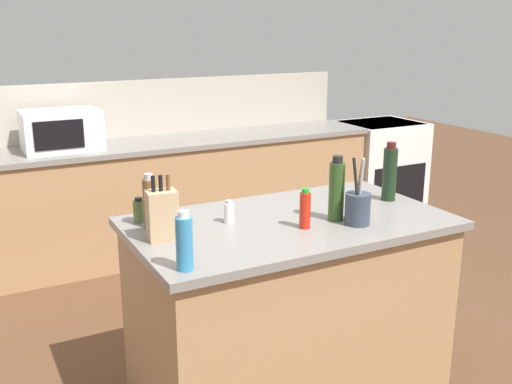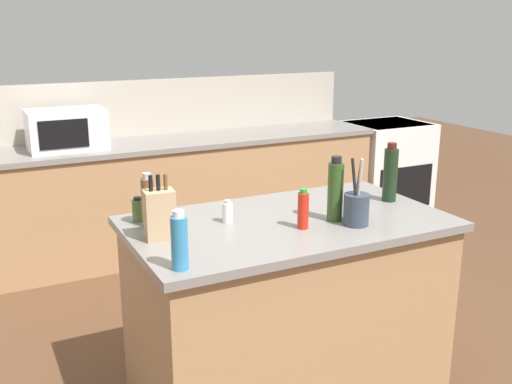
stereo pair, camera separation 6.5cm
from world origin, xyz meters
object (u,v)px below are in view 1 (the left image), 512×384
olive_oil_bottle (337,190)px  wine_bottle (390,173)px  pepper_grinder (150,202)px  hot_sauce_bottle (305,210)px  dish_soap_bottle (184,242)px  utensil_crock (358,207)px  range_oven (379,168)px  microwave (61,130)px  spice_jar_oregano (139,211)px  salt_shaker (229,212)px  knife_block (162,215)px

olive_oil_bottle → wine_bottle: 0.47m
pepper_grinder → hot_sauce_bottle: 0.72m
pepper_grinder → dish_soap_bottle: (-0.04, -0.54, -0.01)m
utensil_crock → pepper_grinder: 0.97m
wine_bottle → range_oven: bearing=51.7°
utensil_crock → pepper_grinder: (-0.88, 0.41, 0.04)m
range_oven → utensil_crock: 3.24m
microwave → wine_bottle: 2.52m
utensil_crock → olive_oil_bottle: 0.13m
olive_oil_bottle → wine_bottle: same height
olive_oil_bottle → pepper_grinder: size_ratio=1.23×
wine_bottle → dish_soap_bottle: wine_bottle is taller
spice_jar_oregano → olive_oil_bottle: 0.95m
pepper_grinder → dish_soap_bottle: pepper_grinder is taller
hot_sauce_bottle → wine_bottle: bearing=15.6°
wine_bottle → hot_sauce_bottle: size_ratio=1.66×
utensil_crock → microwave: bearing=110.8°
range_oven → utensil_crock: bearing=-131.1°
salt_shaker → microwave: bearing=100.3°
hot_sauce_bottle → microwave: bearing=105.9°
pepper_grinder → salt_shaker: pepper_grinder is taller
microwave → utensil_crock: bearing=-69.2°
utensil_crock → hot_sauce_bottle: bearing=164.7°
microwave → salt_shaker: microwave is taller
microwave → spice_jar_oregano: (0.01, -1.90, -0.09)m
range_oven → knife_block: size_ratio=3.17×
wine_bottle → microwave: bearing=121.1°
pepper_grinder → salt_shaker: (0.35, -0.11, -0.07)m
olive_oil_bottle → salt_shaker: size_ratio=2.84×
spice_jar_oregano → pepper_grinder: 0.12m
microwave → utensil_crock: utensil_crock is taller
microwave → salt_shaker: 2.14m
olive_oil_bottle → hot_sauce_bottle: size_ratio=1.66×
microwave → salt_shaker: size_ratio=5.03×
salt_shaker → utensil_crock: bearing=-29.5°
microwave → wine_bottle: (1.30, -2.16, -0.00)m
salt_shaker → spice_jar_oregano: bearing=150.8°
range_oven → salt_shaker: size_ratio=8.30×
olive_oil_bottle → hot_sauce_bottle: (-0.20, -0.03, -0.06)m
knife_block → wine_bottle: (1.27, 0.02, 0.03)m
range_oven → knife_block: (-2.98, -2.17, 0.59)m
olive_oil_bottle → salt_shaker: bearing=157.4°
microwave → pepper_grinder: bearing=-89.1°
utensil_crock → dish_soap_bottle: bearing=-171.8°
range_oven → salt_shaker: (-2.62, -2.11, 0.52)m
wine_bottle → hot_sauce_bottle: wine_bottle is taller
microwave → pepper_grinder: 1.99m
microwave → pepper_grinder: size_ratio=2.18×
microwave → utensil_crock: (0.91, -2.40, -0.07)m
spice_jar_oregano → pepper_grinder: (0.02, -0.10, 0.06)m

